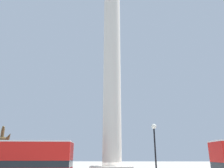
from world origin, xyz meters
The scene contains 3 objects.
monument_column centered at (0.00, 0.00, 9.16)m, with size 5.42×5.42×25.72m.
bus_b centered at (-9.09, -2.86, 2.41)m, with size 11.43×3.57×4.35m.
street_lamp centered at (3.99, -1.52, 3.56)m, with size 0.46×0.46×5.97m.
Camera 1 is at (0.70, -22.42, 3.16)m, focal length 35.00 mm.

